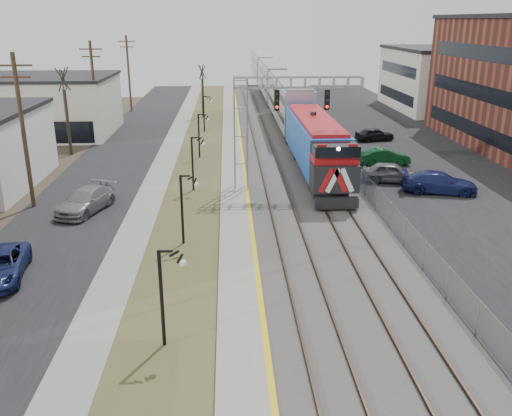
{
  "coord_description": "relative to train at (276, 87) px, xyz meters",
  "views": [
    {
      "loc": [
        -1.45,
        -10.06,
        11.83
      ],
      "look_at": [
        -0.03,
        16.46,
        2.6
      ],
      "focal_mm": 38.0,
      "sensor_mm": 36.0,
      "label": 1
    }
  ],
  "objects": [
    {
      "name": "car_lot_e",
      "position": [
        5.58,
        -37.67,
        -2.16
      ],
      "size": [
        4.75,
        2.79,
        1.52
      ],
      "primitive_type": "imported",
      "rotation": [
        0.0,
        0.0,
        1.33
      ],
      "color": "slate",
      "rests_on": "ground"
    },
    {
      "name": "street_west",
      "position": [
        -17.0,
        -32.04,
        -2.9
      ],
      "size": [
        7.0,
        120.0,
        0.04
      ],
      "primitive_type": "cube",
      "color": "black",
      "rests_on": "ground"
    },
    {
      "name": "fence",
      "position": [
        2.7,
        -32.04,
        -2.12
      ],
      "size": [
        0.04,
        120.0,
        1.6
      ],
      "primitive_type": "cube",
      "color": "gray",
      "rests_on": "ground"
    },
    {
      "name": "grass_median",
      "position": [
        -9.5,
        -32.04,
        -2.89
      ],
      "size": [
        4.0,
        120.0,
        0.06
      ],
      "primitive_type": "cube",
      "color": "#4B4C28",
      "rests_on": "ground"
    },
    {
      "name": "utility_poles",
      "position": [
        -20.0,
        -42.04,
        2.08
      ],
      "size": [
        0.28,
        80.28,
        10.0
      ],
      "color": "#4C3823",
      "rests_on": "ground"
    },
    {
      "name": "car_lot_d",
      "position": [
        8.22,
        -40.52,
        -2.16
      ],
      "size": [
        5.61,
        3.31,
        1.53
      ],
      "primitive_type": "imported",
      "rotation": [
        0.0,
        0.0,
        1.33
      ],
      "color": "navy",
      "rests_on": "ground"
    },
    {
      "name": "signal_gantry",
      "position": [
        -4.28,
        -39.05,
        2.67
      ],
      "size": [
        9.0,
        1.07,
        8.15
      ],
      "color": "gray",
      "rests_on": "ground"
    },
    {
      "name": "bare_trees",
      "position": [
        -18.16,
        -28.13,
        -0.22
      ],
      "size": [
        12.3,
        42.3,
        5.95
      ],
      "color": "#382D23",
      "rests_on": "ground"
    },
    {
      "name": "track_far",
      "position": [
        -0.0,
        -32.04,
        -2.64
      ],
      "size": [
        1.58,
        120.0,
        0.15
      ],
      "color": "#2D2119",
      "rests_on": "ballast_bed"
    },
    {
      "name": "lampposts",
      "position": [
        -9.5,
        -48.76,
        -0.92
      ],
      "size": [
        0.14,
        62.14,
        4.0
      ],
      "color": "black",
      "rests_on": "ground"
    },
    {
      "name": "ballast_bed",
      "position": [
        -1.5,
        -32.04,
        -2.82
      ],
      "size": [
        8.0,
        120.0,
        0.2
      ],
      "primitive_type": "cube",
      "color": "#595651",
      "rests_on": "ground"
    },
    {
      "name": "car_lot_f",
      "position": [
        6.47,
        -32.45,
        -2.21
      ],
      "size": [
        4.35,
        1.66,
        1.42
      ],
      "primitive_type": "imported",
      "rotation": [
        0.0,
        0.0,
        1.61
      ],
      "color": "#0D421B",
      "rests_on": "ground"
    },
    {
      "name": "car_lot_g",
      "position": [
        8.23,
        -22.63,
        -2.24
      ],
      "size": [
        4.23,
        2.35,
        1.36
      ],
      "primitive_type": "imported",
      "rotation": [
        0.0,
        0.0,
        1.76
      ],
      "color": "black",
      "rests_on": "ground"
    },
    {
      "name": "platform_edge",
      "position": [
        -5.62,
        -32.04,
        -2.67
      ],
      "size": [
        0.24,
        120.0,
        0.01
      ],
      "primitive_type": "cube",
      "color": "gold",
      "rests_on": "platform"
    },
    {
      "name": "parking_lot",
      "position": [
        10.5,
        -32.04,
        -2.9
      ],
      "size": [
        16.0,
        120.0,
        0.04
      ],
      "primitive_type": "cube",
      "color": "black",
      "rests_on": "ground"
    },
    {
      "name": "train",
      "position": [
        0.0,
        0.0,
        0.0
      ],
      "size": [
        3.0,
        85.85,
        5.33
      ],
      "color": "blue",
      "rests_on": "ground"
    },
    {
      "name": "sidewalk",
      "position": [
        -12.5,
        -32.04,
        -2.88
      ],
      "size": [
        2.0,
        120.0,
        0.08
      ],
      "primitive_type": "cube",
      "color": "gray",
      "rests_on": "ground"
    },
    {
      "name": "platform",
      "position": [
        -6.5,
        -32.04,
        -2.8
      ],
      "size": [
        2.0,
        120.0,
        0.24
      ],
      "primitive_type": "cube",
      "color": "gray",
      "rests_on": "ground"
    },
    {
      "name": "car_street_b",
      "position": [
        -16.21,
        -43.27,
        -2.17
      ],
      "size": [
        3.63,
        5.56,
        1.5
      ],
      "primitive_type": "imported",
      "rotation": [
        0.0,
        0.0,
        -0.32
      ],
      "color": "gray",
      "rests_on": "ground"
    },
    {
      "name": "track_near",
      "position": [
        -3.5,
        -32.04,
        -2.64
      ],
      "size": [
        1.58,
        120.0,
        0.15
      ],
      "color": "#2D2119",
      "rests_on": "ballast_bed"
    }
  ]
}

